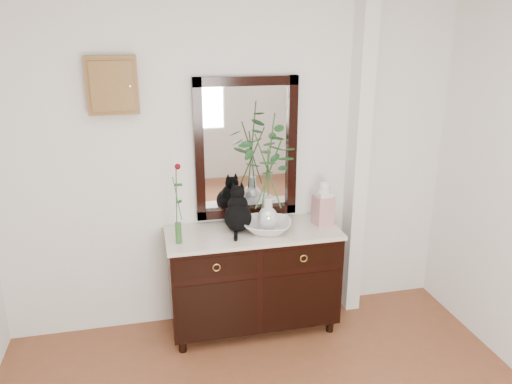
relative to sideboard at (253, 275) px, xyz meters
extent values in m
cube|color=silver|center=(-0.10, 0.25, 0.88)|extent=(3.60, 0.04, 2.70)
cube|color=silver|center=(0.90, 0.17, 0.88)|extent=(0.12, 0.20, 2.70)
cube|color=black|center=(0.00, 0.00, -0.01)|extent=(1.30, 0.50, 0.82)
cube|color=silver|center=(0.00, 0.00, 0.36)|extent=(1.33, 0.52, 0.03)
cube|color=black|center=(0.00, 0.24, 0.97)|extent=(0.80, 0.06, 1.10)
cube|color=white|center=(0.00, 0.25, 0.97)|extent=(0.66, 0.01, 0.96)
cube|color=brown|center=(-0.95, 0.21, 1.48)|extent=(0.35, 0.10, 0.40)
imported|color=silver|center=(0.11, -0.03, 0.42)|extent=(0.46, 0.46, 0.09)
camera|label=1|loc=(-0.76, -3.43, 1.88)|focal=35.00mm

